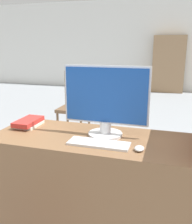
# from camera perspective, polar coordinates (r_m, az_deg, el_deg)

# --- Properties ---
(wall_back) EXTENTS (12.00, 0.06, 2.80)m
(wall_back) POSITION_cam_1_polar(r_m,az_deg,el_deg) (8.24, 13.70, 14.54)
(wall_back) COLOR white
(wall_back) RESTS_ON ground_plane
(desk) EXTENTS (1.45, 0.59, 0.77)m
(desk) POSITION_cam_1_polar(r_m,az_deg,el_deg) (1.98, -1.02, -16.19)
(desk) COLOR brown
(desk) RESTS_ON ground_plane
(monitor) EXTENTS (0.62, 0.25, 0.51)m
(monitor) POSITION_cam_1_polar(r_m,az_deg,el_deg) (1.77, 2.24, 2.42)
(monitor) COLOR silver
(monitor) RESTS_ON desk
(keyboard) EXTENTS (0.41, 0.14, 0.02)m
(keyboard) POSITION_cam_1_polar(r_m,az_deg,el_deg) (1.67, 0.62, -7.23)
(keyboard) COLOR silver
(keyboard) RESTS_ON desk
(mouse) EXTENTS (0.06, 0.08, 0.03)m
(mouse) POSITION_cam_1_polar(r_m,az_deg,el_deg) (1.60, 9.86, -8.21)
(mouse) COLOR silver
(mouse) RESTS_ON desk
(book_stack) EXTENTS (0.15, 0.27, 0.06)m
(book_stack) POSITION_cam_1_polar(r_m,az_deg,el_deg) (2.11, -15.10, -2.33)
(book_stack) COLOR silver
(book_stack) RESTS_ON desk
(far_chair) EXTENTS (0.44, 0.44, 1.02)m
(far_chair) POSITION_cam_1_polar(r_m,az_deg,el_deg) (3.95, -4.69, 2.49)
(far_chair) COLOR brown
(far_chair) RESTS_ON ground_plane
(bookshelf_far) EXTENTS (0.94, 0.32, 1.70)m
(bookshelf_far) POSITION_cam_1_polar(r_m,az_deg,el_deg) (8.00, 16.23, 10.42)
(bookshelf_far) COLOR #9E7A56
(bookshelf_far) RESTS_ON ground_plane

